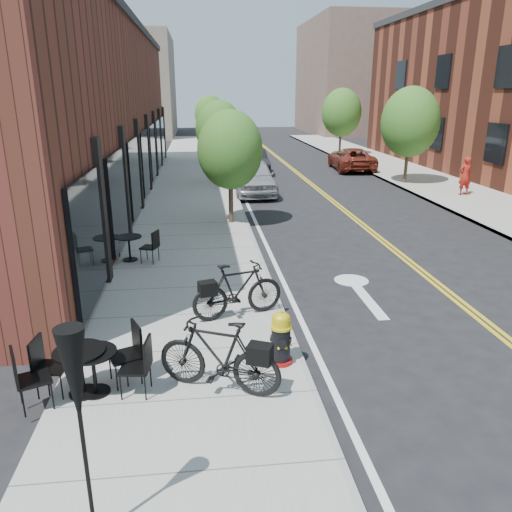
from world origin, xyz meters
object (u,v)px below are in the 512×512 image
parked_car_a (253,177)px  parked_car_far (351,159)px  parked_car_b (253,161)px  patio_umbrella (77,394)px  fire_hydrant (281,338)px  bistro_set_b (93,366)px  bicycle_left (219,356)px  parked_car_c (236,149)px  pedestrian (465,176)px  bistro_set_c (129,245)px  bistro_set_a (81,365)px  bicycle_right (238,290)px

parked_car_a → parked_car_far: size_ratio=0.97×
parked_car_b → patio_umbrella: bearing=-102.3°
fire_hydrant → bistro_set_b: (-2.92, -0.57, 0.01)m
bicycle_left → parked_car_a: bearing=-163.9°
parked_car_c → pedestrian: (9.02, -13.63, 0.15)m
parked_car_c → parked_car_a: bearing=-95.6°
bicycle_left → bistro_set_c: 6.80m
parked_car_far → bistro_set_c: bearing=59.5°
bicycle_left → bistro_set_a: (-2.04, 0.14, -0.11)m
bistro_set_b → parked_car_far: 24.81m
bicycle_left → parked_car_b: parked_car_b is taller
bistro_set_c → parked_car_b: parked_car_b is taller
bistro_set_a → parked_car_far: (10.92, 22.36, 0.05)m
bistro_set_b → bistro_set_c: bearing=99.9°
bistro_set_c → parked_car_b: 16.54m
bistro_set_a → bistro_set_c: (-0.08, 6.33, -0.04)m
bicycle_left → pedestrian: 18.05m
parked_car_b → bistro_set_b: bearing=-104.6°
fire_hydrant → bicycle_right: bearing=127.5°
bicycle_right → parked_car_b: bearing=-23.5°
fire_hydrant → parked_car_far: 23.16m
bistro_set_a → parked_car_far: 24.89m
bistro_set_a → parked_car_far: parked_car_far is taller
parked_car_a → parked_car_c: 11.73m
patio_umbrella → parked_car_far: (10.27, 25.01, -1.16)m
fire_hydrant → bistro_set_c: size_ratio=0.58×
bicycle_right → parked_car_c: (1.89, 25.03, 0.11)m
pedestrian → bicycle_left: bearing=45.6°
parked_car_far → pedestrian: (2.52, -8.51, 0.30)m
parked_car_a → parked_car_far: bearing=45.4°
parked_car_c → bicycle_left: bearing=-100.1°
bistro_set_b → parked_car_far: size_ratio=0.36×
bistro_set_b → parked_car_c: 27.82m
bicycle_right → bistro_set_c: bicycle_right is taller
parked_car_a → parked_car_b: (0.70, 6.31, -0.12)m
bicycle_right → patio_umbrella: bearing=143.6°
pedestrian → parked_car_far: bearing=-78.8°
patio_umbrella → fire_hydrant: bearing=52.8°
bicycle_left → patio_umbrella: (-1.38, -2.51, 1.11)m
patio_umbrella → parked_car_far: patio_umbrella is taller
fire_hydrant → parked_car_a: size_ratio=0.21×
bicycle_left → bicycle_right: bearing=-166.5°
bicycle_right → parked_car_far: (8.39, 19.91, -0.04)m
patio_umbrella → bistro_set_a: bearing=103.9°
parked_car_far → parked_car_a: bearing=49.0°
bistro_set_b → bistro_set_a: bearing=-173.7°
patio_umbrella → bistro_set_b: bearing=100.1°
bicycle_left → patio_umbrella: patio_umbrella is taller
patio_umbrella → parked_car_far: size_ratio=0.50×
parked_car_b → parked_car_c: parked_car_c is taller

